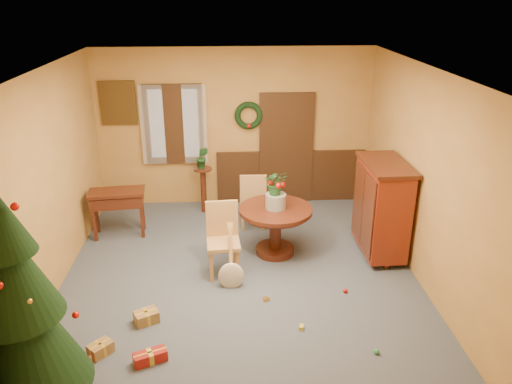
{
  "coord_description": "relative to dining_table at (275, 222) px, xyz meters",
  "views": [
    {
      "loc": [
        -0.15,
        -6.16,
        3.83
      ],
      "look_at": [
        0.25,
        0.4,
        1.14
      ],
      "focal_mm": 35.0,
      "sensor_mm": 36.0,
      "label": 1
    }
  ],
  "objects": [
    {
      "name": "toy_c",
      "position": [
        0.14,
        -1.89,
        -0.51
      ],
      "size": [
        0.07,
        0.09,
        0.05
      ],
      "primitive_type": "cube",
      "rotation": [
        0.0,
        0.0,
        1.25
      ],
      "color": "gold",
      "rests_on": "floor"
    },
    {
      "name": "chair_near",
      "position": [
        -0.8,
        -0.48,
        0.03
      ],
      "size": [
        0.49,
        0.49,
        1.06
      ],
      "color": "#A57942",
      "rests_on": "floor"
    },
    {
      "name": "guitar",
      "position": [
        -0.69,
        -0.92,
        -0.11
      ],
      "size": [
        0.39,
        0.57,
        0.83
      ],
      "primitive_type": null,
      "rotation": [
        -0.49,
        0.0,
        -0.06
      ],
      "color": "beige",
      "rests_on": "floor"
    },
    {
      "name": "sideboard",
      "position": [
        1.59,
        -0.1,
        0.26
      ],
      "size": [
        0.64,
        1.17,
        1.49
      ],
      "color": "#571D09",
      "rests_on": "floor"
    },
    {
      "name": "gift_c",
      "position": [
        -2.18,
        -2.19,
        -0.47
      ],
      "size": [
        0.31,
        0.31,
        0.14
      ],
      "color": "olive",
      "rests_on": "floor"
    },
    {
      "name": "toy_b",
      "position": [
        0.92,
        -2.38,
        -0.51
      ],
      "size": [
        0.06,
        0.06,
        0.06
      ],
      "primitive_type": "sphere",
      "color": "#279043",
      "rests_on": "floor"
    },
    {
      "name": "gift_d",
      "position": [
        -1.61,
        -2.36,
        -0.47
      ],
      "size": [
        0.39,
        0.28,
        0.13
      ],
      "color": "maroon",
      "rests_on": "floor"
    },
    {
      "name": "centerpiece_plant",
      "position": [
        0.0,
        0.0,
        0.65
      ],
      "size": [
        0.34,
        0.3,
        0.38
      ],
      "primitive_type": "imported",
      "color": "#1E4C23",
      "rests_on": "urn"
    },
    {
      "name": "gift_b",
      "position": [
        -2.31,
        -2.56,
        -0.43
      ],
      "size": [
        0.22,
        0.22,
        0.21
      ],
      "color": "maroon",
      "rests_on": "floor"
    },
    {
      "name": "urn",
      "position": [
        0.0,
        0.0,
        0.34
      ],
      "size": [
        0.31,
        0.31,
        0.23
      ],
      "primitive_type": "cylinder",
      "color": "slate",
      "rests_on": "dining_table"
    },
    {
      "name": "writing_desk",
      "position": [
        -2.52,
        0.78,
        0.06
      ],
      "size": [
        0.93,
        0.53,
        0.79
      ],
      "color": "black",
      "rests_on": "floor"
    },
    {
      "name": "room_envelope",
      "position": [
        -0.35,
        2.05,
        0.58
      ],
      "size": [
        5.5,
        5.5,
        5.5
      ],
      "color": "#333B4B",
      "rests_on": "ground"
    },
    {
      "name": "dining_table",
      "position": [
        0.0,
        0.0,
        0.0
      ],
      "size": [
        1.11,
        1.11,
        0.76
      ],
      "color": "black",
      "rests_on": "floor"
    },
    {
      "name": "gift_a",
      "position": [
        -1.75,
        -1.64,
        -0.46
      ],
      "size": [
        0.34,
        0.31,
        0.15
      ],
      "color": "olive",
      "rests_on": "floor"
    },
    {
      "name": "chair_far",
      "position": [
        -0.29,
        0.9,
        0.01
      ],
      "size": [
        0.44,
        0.44,
        1.01
      ],
      "color": "#A57942",
      "rests_on": "floor"
    },
    {
      "name": "christmas_tree",
      "position": [
        -2.66,
        -2.85,
        0.59
      ],
      "size": [
        1.15,
        1.15,
        2.38
      ],
      "color": "#382111",
      "rests_on": "floor"
    },
    {
      "name": "stand_plant",
      "position": [
        -1.15,
        1.64,
        0.51
      ],
      "size": [
        0.25,
        0.21,
        0.4
      ],
      "primitive_type": "imported",
      "rotation": [
        0.0,
        0.0,
        -0.15
      ],
      "color": "#19471E",
      "rests_on": "plant_stand"
    },
    {
      "name": "toy_a",
      "position": [
        -0.77,
        -0.47,
        -0.51
      ],
      "size": [
        0.09,
        0.08,
        0.05
      ],
      "primitive_type": "cube",
      "rotation": [
        0.0,
        0.0,
        0.44
      ],
      "color": "#224D97",
      "rests_on": "floor"
    },
    {
      "name": "toy_e",
      "position": [
        -0.24,
        -1.28,
        -0.51
      ],
      "size": [
        0.09,
        0.08,
        0.05
      ],
      "primitive_type": "cube",
      "rotation": [
        0.0,
        0.0,
        0.47
      ],
      "color": "gold",
      "rests_on": "floor"
    },
    {
      "name": "toy_d",
      "position": [
        0.85,
        -1.15,
        -0.51
      ],
      "size": [
        0.06,
        0.06,
        0.06
      ],
      "primitive_type": "sphere",
      "color": "red",
      "rests_on": "floor"
    },
    {
      "name": "plant_stand",
      "position": [
        -1.15,
        1.64,
        -0.01
      ],
      "size": [
        0.33,
        0.33,
        0.84
      ],
      "color": "black",
      "rests_on": "floor"
    }
  ]
}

